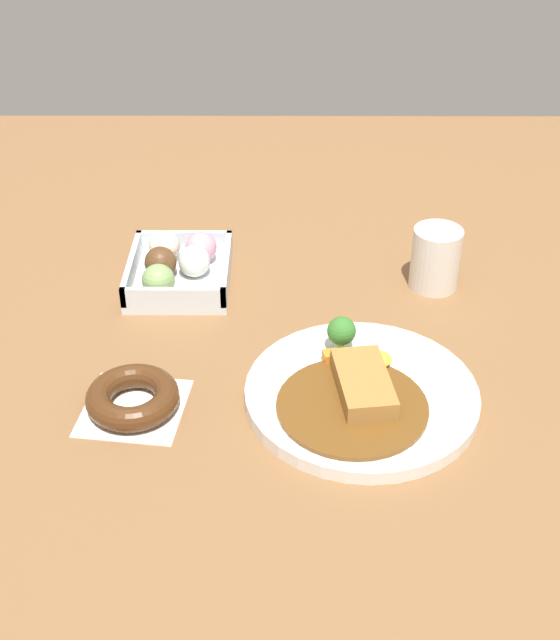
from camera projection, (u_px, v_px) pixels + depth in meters
The scene contains 5 objects.
ground_plane at pixel (307, 330), 1.15m from camera, with size 1.60×1.60×0.00m, color brown.
curry_plate at pixel (360, 392), 1.02m from camera, with size 0.29×0.29×0.07m.
donut_box at pixel (178, 267), 1.24m from camera, with size 0.17×0.15×0.06m.
chocolate_ring_donut at pixel (133, 398), 1.01m from camera, with size 0.14×0.14×0.03m.
coffee_mug at pixel (436, 258), 1.22m from camera, with size 0.07×0.07×0.09m, color silver.
Camera 1 is at (0.94, -0.03, 0.67)m, focal length 46.91 mm.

